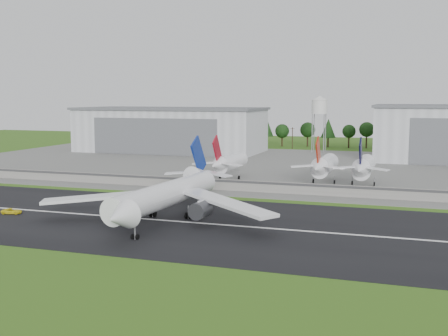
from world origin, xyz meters
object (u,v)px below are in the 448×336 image
(main_airliner, at_px, (165,201))
(ground_vehicle, at_px, (12,211))
(parked_jet_navy, at_px, (363,167))
(parked_jet_red_a, at_px, (228,163))
(parked_jet_red_b, at_px, (323,166))

(main_airliner, height_order, ground_vehicle, main_airliner)
(main_airliner, bearing_deg, parked_jet_navy, -116.23)
(ground_vehicle, relative_size, parked_jet_red_a, 0.16)
(parked_jet_red_b, bearing_deg, main_airliner, -111.50)
(parked_jet_red_a, xyz_separation_m, parked_jet_red_b, (32.97, 0.05, 0.30))
(parked_jet_red_a, distance_m, parked_jet_red_b, 32.97)
(parked_jet_red_b, bearing_deg, parked_jet_navy, 0.03)
(main_airliner, bearing_deg, parked_jet_red_a, -80.33)
(ground_vehicle, height_order, parked_jet_red_a, parked_jet_red_a)
(parked_jet_navy, bearing_deg, parked_jet_red_a, -179.93)
(parked_jet_red_a, bearing_deg, parked_jet_navy, 0.07)
(parked_jet_red_b, relative_size, parked_jet_navy, 1.00)
(main_airliner, bearing_deg, ground_vehicle, 10.86)
(parked_jet_red_a, bearing_deg, parked_jet_red_b, 0.09)
(parked_jet_red_b, distance_m, parked_jet_navy, 12.75)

